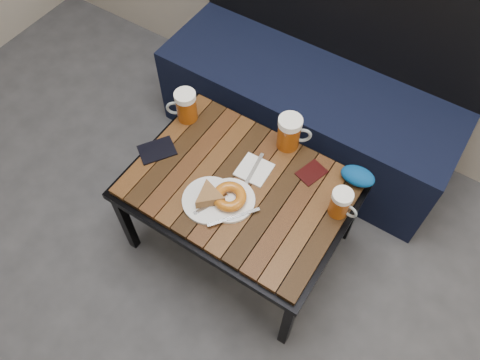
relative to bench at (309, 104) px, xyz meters
The scene contains 12 objects.
bench is the anchor object (origin of this frame).
cafe_table 0.69m from the bench, 86.50° to the right, with size 0.84×0.62×0.47m.
beer_mug_left 0.67m from the bench, 121.82° to the right, with size 0.13×0.11×0.14m.
beer_mug_centre 0.51m from the bench, 76.35° to the right, with size 0.14×0.12×0.15m.
beer_mug_right 0.75m from the bench, 55.22° to the right, with size 0.11×0.08×0.12m.
plate_pie 0.83m from the bench, 90.84° to the right, with size 0.20×0.20×0.06m.
plate_bagel 0.79m from the bench, 86.23° to the right, with size 0.21×0.23×0.05m.
napkin_left 0.63m from the bench, 84.90° to the right, with size 0.13×0.16×0.01m.
napkin_right 0.82m from the bench, 90.68° to the right, with size 0.16×0.14×0.01m.
passport_navy 0.81m from the bench, 113.85° to the right, with size 0.10×0.14×0.01m, color black.
passport_burgundy 0.58m from the bench, 63.28° to the right, with size 0.08×0.11×0.01m, color black.
knit_pouch 0.62m from the bench, 46.37° to the right, with size 0.13×0.09×0.06m, color navy.
Camera 1 is at (0.45, 0.29, 1.95)m, focal length 35.00 mm.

